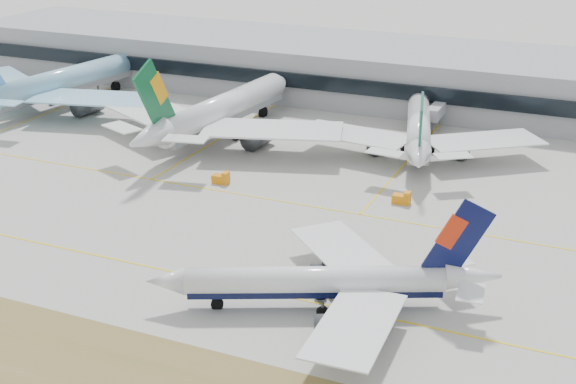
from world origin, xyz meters
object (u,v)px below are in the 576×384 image
at_px(widebody_korean, 59,84).
at_px(widebody_eva, 219,112).
at_px(terminal, 402,74).
at_px(widebody_cathay, 419,131).
at_px(taxiing_airliner, 328,282).

distance_m(widebody_korean, widebody_eva, 54.52).
xyz_separation_m(widebody_korean, terminal, (84.97, 46.44, 0.78)).
distance_m(widebody_eva, widebody_cathay, 48.69).
relative_size(widebody_korean, terminal, 0.25).
distance_m(widebody_eva, terminal, 62.03).
height_order(widebody_cathay, terminal, widebody_cathay).
relative_size(taxiing_airliner, terminal, 0.18).
xyz_separation_m(taxiing_airliner, terminal, (-23.33, 120.48, 3.17)).
bearing_deg(taxiing_airliner, widebody_cathay, -109.58).
xyz_separation_m(widebody_korean, widebody_cathay, (101.92, 1.40, -1.28)).
height_order(taxiing_airliner, widebody_eva, widebody_eva).
bearing_deg(widebody_korean, taxiing_airliner, -115.80).
relative_size(widebody_eva, terminal, 0.25).
bearing_deg(widebody_korean, widebody_eva, -89.15).
bearing_deg(terminal, widebody_cathay, -69.38).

